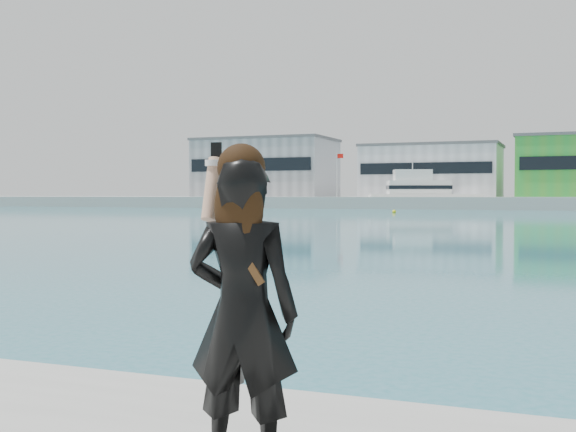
{
  "coord_description": "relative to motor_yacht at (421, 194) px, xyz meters",
  "views": [
    {
      "loc": [
        1.8,
        -4.34,
        2.36
      ],
      "look_at": [
        0.08,
        0.04,
        2.22
      ],
      "focal_mm": 45.0,
      "sensor_mm": 36.0,
      "label": 1
    }
  ],
  "objects": [
    {
      "name": "motor_yacht",
      "position": [
        0.0,
        0.0,
        0.0
      ],
      "size": [
        19.2,
        11.34,
        8.67
      ],
      "rotation": [
        0.0,
        0.0,
        0.36
      ],
      "color": "white",
      "rests_on": "ground"
    },
    {
      "name": "warehouse_white",
      "position": [
        -0.15,
        10.63,
        4.32
      ],
      "size": [
        24.48,
        15.35,
        9.5
      ],
      "color": "silver",
      "rests_on": "far_quay"
    },
    {
      "name": "buoy_far",
      "position": [
        2.1,
        -29.1,
        -2.44
      ],
      "size": [
        0.5,
        0.5,
        0.5
      ],
      "primitive_type": "sphere",
      "color": "yellow",
      "rests_on": "ground"
    },
    {
      "name": "warehouse_grey_left",
      "position": [
        -33.15,
        10.63,
        5.32
      ],
      "size": [
        26.52,
        16.36,
        11.5
      ],
      "color": "gray",
      "rests_on": "far_quay"
    },
    {
      "name": "far_quay",
      "position": [
        21.85,
        12.65,
        -1.44
      ],
      "size": [
        320.0,
        40.0,
        2.0
      ],
      "primitive_type": "cube",
      "color": "#9E9E99",
      "rests_on": "ground"
    },
    {
      "name": "woman",
      "position": [
        21.93,
        -118.01,
        -0.69
      ],
      "size": [
        0.7,
        0.5,
        1.87
      ],
      "rotation": [
        0.0,
        0.0,
        3.27
      ],
      "color": "black",
      "rests_on": "near_quay"
    },
    {
      "name": "flagpole_left",
      "position": [
        -16.05,
        3.65,
        4.1
      ],
      "size": [
        1.28,
        0.16,
        8.0
      ],
      "color": "silver",
      "rests_on": "far_quay"
    }
  ]
}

